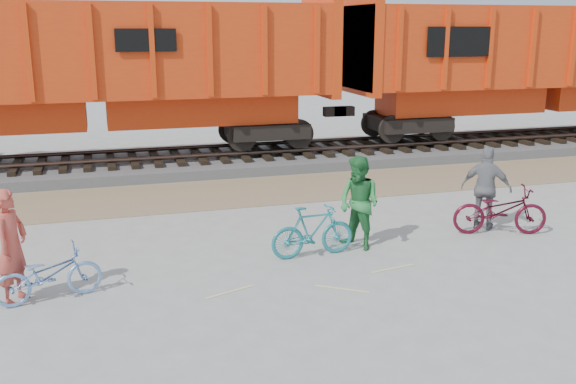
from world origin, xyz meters
name	(u,v)px	position (x,y,z in m)	size (l,w,h in m)	color
ground	(276,269)	(0.00, 0.00, 0.00)	(120.00, 120.00, 0.00)	#9E9E99
gravel_strip	(219,194)	(0.00, 5.50, 0.01)	(120.00, 3.00, 0.02)	#937A5B
ballast_bed	(198,162)	(0.00, 9.00, 0.15)	(120.00, 4.00, 0.30)	slate
track	(198,151)	(0.00, 9.00, 0.47)	(120.00, 2.60, 0.24)	black
hopper_car_center	(93,69)	(-2.91, 9.00, 3.01)	(14.00, 3.13, 4.65)	black
hopper_car_right	(541,62)	(12.09, 9.00, 3.01)	(14.00, 3.13, 4.65)	black
bicycle_blue	(48,274)	(-3.77, -0.30, 0.43)	(0.57, 1.64, 0.86)	#6C95CB
bicycle_teal	(313,231)	(0.83, 0.42, 0.49)	(0.46, 1.63, 0.98)	#1F7880
bicycle_maroon	(500,210)	(4.98, 0.61, 0.50)	(0.67, 1.92, 1.01)	#4A0B1C
person_solo	(11,246)	(-4.27, -0.20, 0.91)	(0.67, 0.44, 1.82)	#BB4337
person_man	(359,203)	(1.83, 0.62, 0.91)	(0.88, 0.69, 1.81)	#267136
person_woman	(486,188)	(4.88, 1.01, 0.89)	(1.04, 0.43, 1.78)	slate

